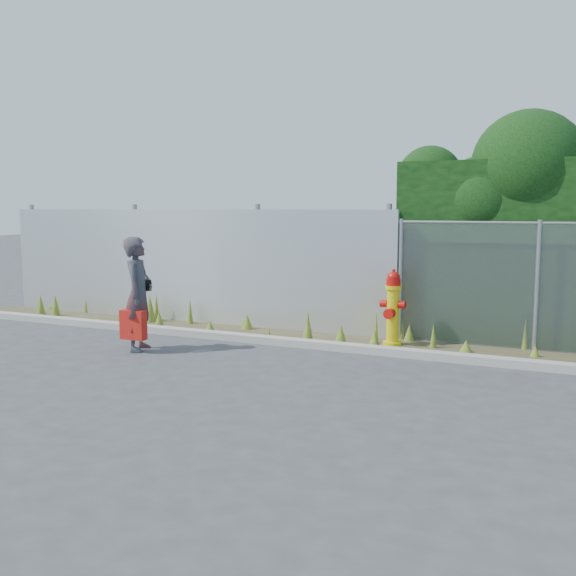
# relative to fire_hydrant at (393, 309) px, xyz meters

# --- Properties ---
(ground) EXTENTS (80.00, 80.00, 0.00)m
(ground) POSITION_rel_fire_hydrant_xyz_m (-1.07, -2.48, -0.61)
(ground) COLOR #3C3C3F
(ground) RESTS_ON ground
(curb) EXTENTS (16.00, 0.22, 0.12)m
(curb) POSITION_rel_fire_hydrant_xyz_m (-1.07, -0.68, -0.55)
(curb) COLOR #9D968E
(curb) RESTS_ON ground
(weed_strip) EXTENTS (16.00, 1.35, 0.54)m
(weed_strip) POSITION_rel_fire_hydrant_xyz_m (-1.13, -0.04, -0.48)
(weed_strip) COLOR #453D27
(weed_strip) RESTS_ON ground
(corrugated_fence) EXTENTS (8.50, 0.21, 2.30)m
(corrugated_fence) POSITION_rel_fire_hydrant_xyz_m (-4.31, 0.52, 0.50)
(corrugated_fence) COLOR silver
(corrugated_fence) RESTS_ON ground
(fire_hydrant) EXTENTS (0.42, 0.37, 1.25)m
(fire_hydrant) POSITION_rel_fire_hydrant_xyz_m (0.00, 0.00, 0.00)
(fire_hydrant) COLOR yellow
(fire_hydrant) RESTS_ON ground
(woman) EXTENTS (0.62, 0.75, 1.79)m
(woman) POSITION_rel_fire_hydrant_xyz_m (-3.54, -1.94, 0.29)
(woman) COLOR #0D4F57
(woman) RESTS_ON ground
(red_tote_bag) EXTENTS (0.41, 0.15, 0.54)m
(red_tote_bag) POSITION_rel_fire_hydrant_xyz_m (-3.52, -2.12, -0.17)
(red_tote_bag) COLOR #B3270A
(black_shoulder_bag) EXTENTS (0.23, 0.10, 0.17)m
(black_shoulder_bag) POSITION_rel_fire_hydrant_xyz_m (-3.53, -1.80, 0.41)
(black_shoulder_bag) COLOR black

